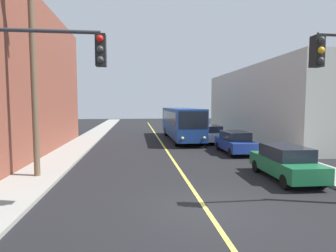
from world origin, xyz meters
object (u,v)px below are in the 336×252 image
parked_car_green (285,162)px  parked_car_blue (235,142)px  parked_car_silver (211,134)px  utility_pole_near (33,55)px  fire_hydrant (279,151)px  traffic_signal_left_corner (37,82)px  city_bus (181,122)px

parked_car_green → parked_car_blue: size_ratio=1.01×
parked_car_blue → parked_car_silver: (-0.23, 5.70, 0.00)m
parked_car_blue → utility_pole_near: bearing=-155.3°
parked_car_blue → fire_hydrant: size_ratio=5.26×
parked_car_blue → fire_hydrant: parked_car_blue is taller
parked_car_silver → fire_hydrant: (2.22, -8.33, -0.26)m
parked_car_blue → parked_car_silver: same height
traffic_signal_left_corner → utility_pole_near: bearing=110.1°
city_bus → parked_car_blue: 8.67m
utility_pole_near → fire_hydrant: bearing=11.6°
parked_car_green → parked_car_blue: same height
city_bus → parked_car_green: 15.49m
city_bus → parked_car_green: bearing=-80.5°
city_bus → parked_car_blue: city_bus is taller
parked_car_silver → traffic_signal_left_corner: traffic_signal_left_corner is taller
city_bus → parked_car_green: size_ratio=2.73×
parked_car_blue → utility_pole_near: 14.16m
parked_car_blue → parked_car_silver: size_ratio=1.00×
parked_car_green → fire_hydrant: (2.10, 4.42, -0.26)m
parked_car_green → utility_pole_near: 13.03m
parked_car_blue → traffic_signal_left_corner: 14.94m
fire_hydrant → parked_car_silver: bearing=104.9°
fire_hydrant → city_bus: bearing=113.2°
parked_car_silver → fire_hydrant: size_ratio=5.27×
city_bus → utility_pole_near: (-9.35, -13.71, 4.10)m
city_bus → parked_car_silver: city_bus is taller
parked_car_silver → fire_hydrant: bearing=-75.1°
parked_car_blue → parked_car_green: bearing=-90.9°
parked_car_blue → traffic_signal_left_corner: (-10.27, -10.28, 3.46)m
parked_car_blue → utility_pole_near: size_ratio=0.42×
parked_car_silver → traffic_signal_left_corner: size_ratio=0.74×
parked_car_green → traffic_signal_left_corner: traffic_signal_left_corner is taller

